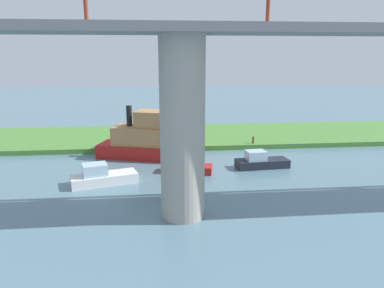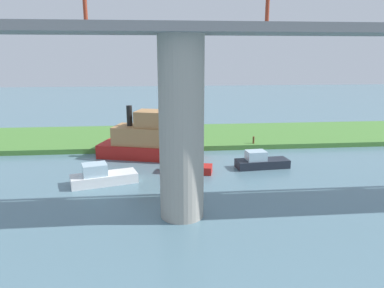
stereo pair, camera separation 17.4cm
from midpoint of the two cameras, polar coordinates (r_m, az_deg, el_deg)
ground_plane at (r=36.90m, az=-3.68°, el=-1.24°), size 160.00×160.00×0.00m
grassy_bank at (r=42.66m, az=-3.96°, el=1.18°), size 80.00×12.00×0.50m
bridge_pylon at (r=21.01m, az=-1.42°, el=2.22°), size 2.62×2.62×10.71m
bridge_span at (r=20.66m, az=-1.53°, el=18.33°), size 75.20×4.30×3.25m
person_on_bank at (r=39.94m, az=-5.16°, el=1.68°), size 0.38×0.38×1.39m
mooring_post at (r=38.68m, az=9.76°, el=0.63°), size 0.20×0.20×0.75m
pontoon_yellow at (r=34.60m, az=-5.99°, el=0.82°), size 10.18×5.87×4.94m
riverboat_paddlewheel at (r=28.51m, az=-13.80°, el=-4.97°), size 5.20×3.06×1.64m
skiff_small at (r=30.39m, az=-0.80°, el=-3.58°), size 4.30×2.34×1.36m
motorboat_red at (r=32.18m, az=10.88°, el=-2.72°), size 4.70×2.03×1.52m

